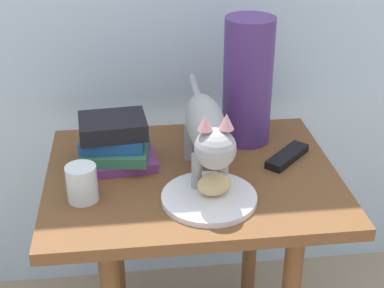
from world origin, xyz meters
name	(u,v)px	position (x,y,z in m)	size (l,w,h in m)	color
side_table	(192,206)	(0.00, 0.00, 0.51)	(0.71, 0.56, 0.61)	brown
plate	(209,198)	(0.02, -0.13, 0.62)	(0.22, 0.22, 0.01)	white
bread_roll	(214,184)	(0.04, -0.12, 0.65)	(0.08, 0.06, 0.05)	#E0BC7A
cat	(207,130)	(0.03, -0.03, 0.74)	(0.09, 0.48, 0.23)	#99999E
book_stack	(115,142)	(-0.18, 0.07, 0.67)	(0.19, 0.17, 0.12)	#72337A
green_vase	(248,81)	(0.17, 0.16, 0.78)	(0.13, 0.13, 0.34)	#4C2D72
candle_jar	(82,185)	(-0.26, -0.09, 0.65)	(0.07, 0.07, 0.08)	silver
tv_remote	(287,156)	(0.25, 0.04, 0.62)	(0.15, 0.04, 0.02)	black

